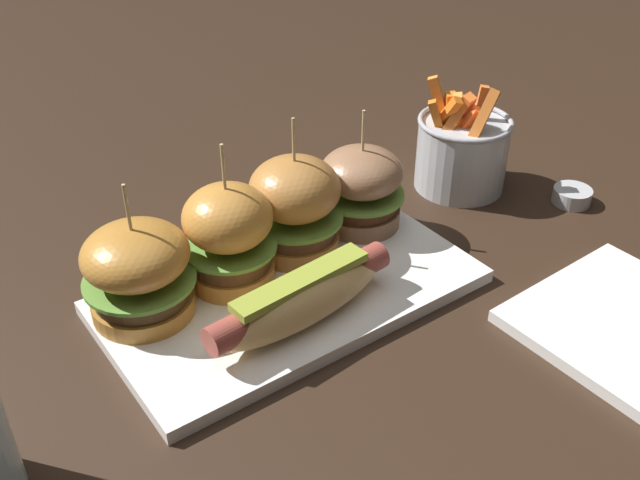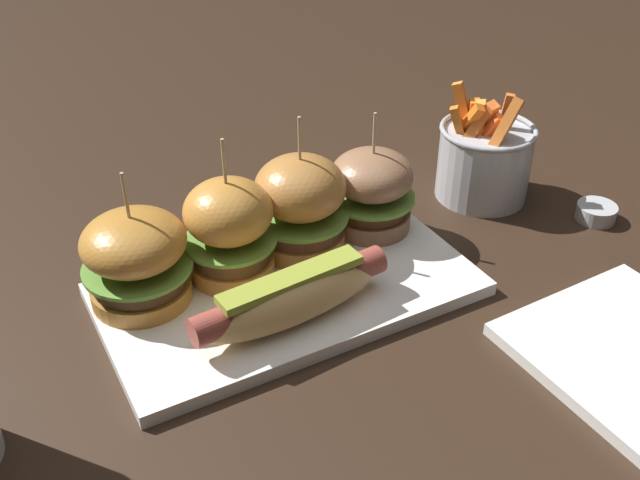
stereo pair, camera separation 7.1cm
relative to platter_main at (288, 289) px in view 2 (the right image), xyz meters
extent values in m
plane|color=black|center=(0.00, 0.00, -0.01)|extent=(3.00, 3.00, 0.00)
cube|color=white|center=(0.00, 0.00, 0.00)|extent=(0.36, 0.20, 0.01)
ellipsoid|color=#DEB16B|center=(-0.02, -0.05, 0.03)|extent=(0.19, 0.06, 0.05)
cylinder|color=brown|center=(-0.02, -0.05, 0.04)|extent=(0.20, 0.04, 0.03)
cube|color=olive|center=(-0.02, -0.05, 0.05)|extent=(0.14, 0.04, 0.01)
cylinder|color=#B67930|center=(-0.13, 0.05, 0.02)|extent=(0.10, 0.10, 0.02)
cylinder|color=#462F1A|center=(-0.13, 0.05, 0.03)|extent=(0.09, 0.09, 0.02)
cylinder|color=#609338|center=(-0.13, 0.05, 0.04)|extent=(0.10, 0.10, 0.00)
ellipsoid|color=#B67930|center=(-0.13, 0.05, 0.07)|extent=(0.10, 0.10, 0.05)
cylinder|color=tan|center=(-0.13, 0.05, 0.11)|extent=(0.00, 0.00, 0.06)
cylinder|color=#C38135|center=(-0.04, 0.04, 0.02)|extent=(0.08, 0.08, 0.02)
cylinder|color=#56361C|center=(-0.04, 0.04, 0.04)|extent=(0.08, 0.08, 0.02)
cylinder|color=#609338|center=(-0.04, 0.04, 0.05)|extent=(0.09, 0.09, 0.00)
ellipsoid|color=#C38135|center=(-0.04, 0.04, 0.08)|extent=(0.09, 0.09, 0.06)
cylinder|color=tan|center=(-0.04, 0.04, 0.13)|extent=(0.00, 0.00, 0.06)
cylinder|color=#B07437|center=(0.04, 0.05, 0.02)|extent=(0.09, 0.09, 0.02)
cylinder|color=#533525|center=(0.04, 0.05, 0.03)|extent=(0.08, 0.08, 0.02)
cylinder|color=#609338|center=(0.04, 0.05, 0.05)|extent=(0.10, 0.10, 0.00)
ellipsoid|color=#B07437|center=(0.04, 0.05, 0.08)|extent=(0.09, 0.09, 0.06)
cylinder|color=tan|center=(0.04, 0.05, 0.13)|extent=(0.00, 0.00, 0.06)
cylinder|color=#916647|center=(0.13, 0.05, 0.02)|extent=(0.09, 0.09, 0.02)
cylinder|color=#512C19|center=(0.13, 0.05, 0.03)|extent=(0.08, 0.08, 0.01)
cylinder|color=#6B9E3D|center=(0.13, 0.05, 0.04)|extent=(0.09, 0.09, 0.00)
ellipsoid|color=#916647|center=(0.13, 0.05, 0.07)|extent=(0.09, 0.09, 0.05)
cylinder|color=tan|center=(0.13, 0.05, 0.11)|extent=(0.00, 0.00, 0.06)
cylinder|color=#B7BABF|center=(0.29, 0.06, 0.03)|extent=(0.11, 0.11, 0.08)
torus|color=#A8AAB2|center=(0.29, 0.06, 0.08)|extent=(0.11, 0.11, 0.01)
cube|color=orange|center=(0.29, 0.06, 0.07)|extent=(0.03, 0.04, 0.06)
cube|color=orange|center=(0.31, 0.06, 0.08)|extent=(0.02, 0.02, 0.08)
cube|color=orange|center=(0.26, 0.08, 0.08)|extent=(0.03, 0.03, 0.07)
cube|color=#CC6828|center=(0.27, 0.07, 0.08)|extent=(0.06, 0.02, 0.07)
cube|color=orange|center=(0.29, 0.09, 0.08)|extent=(0.02, 0.02, 0.07)
cube|color=orange|center=(0.29, 0.07, 0.08)|extent=(0.04, 0.02, 0.07)
cube|color=orange|center=(0.28, 0.07, 0.07)|extent=(0.02, 0.03, 0.06)
cube|color=orange|center=(0.27, 0.08, 0.08)|extent=(0.02, 0.05, 0.07)
cube|color=orange|center=(0.28, 0.09, 0.09)|extent=(0.03, 0.04, 0.08)
cube|color=orange|center=(0.30, 0.07, 0.08)|extent=(0.03, 0.04, 0.07)
cube|color=orange|center=(0.29, 0.04, 0.09)|extent=(0.06, 0.02, 0.08)
cylinder|color=#B7BABF|center=(0.37, -0.05, 0.00)|extent=(0.05, 0.05, 0.02)
cylinder|color=#9E3323|center=(0.37, -0.05, 0.01)|extent=(0.04, 0.04, 0.00)
cube|color=white|center=(0.23, -0.23, 0.00)|extent=(0.19, 0.19, 0.01)
camera|label=1|loc=(-0.31, -0.48, 0.44)|focal=41.04mm
camera|label=2|loc=(-0.25, -0.52, 0.44)|focal=41.04mm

